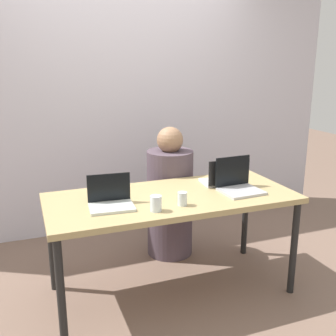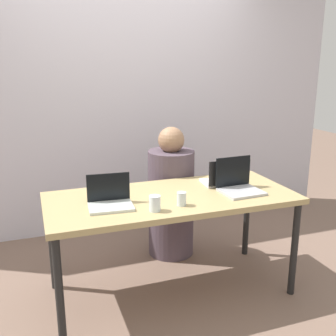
# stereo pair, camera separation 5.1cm
# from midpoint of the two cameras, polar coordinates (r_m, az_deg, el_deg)

# --- Properties ---
(ground_plane) EXTENTS (12.00, 12.00, 0.00)m
(ground_plane) POSITION_cam_midpoint_polar(r_m,az_deg,el_deg) (3.09, 0.03, -17.28)
(ground_plane) COLOR #765D4F
(back_wall) EXTENTS (4.52, 0.10, 2.42)m
(back_wall) POSITION_cam_midpoint_polar(r_m,az_deg,el_deg) (3.93, -7.05, 8.54)
(back_wall) COLOR silver
(back_wall) RESTS_ON ground
(desk) EXTENTS (1.74, 0.76, 0.75)m
(desk) POSITION_cam_midpoint_polar(r_m,az_deg,el_deg) (2.78, 0.03, -5.25)
(desk) COLOR tan
(desk) RESTS_ON ground
(person_at_center) EXTENTS (0.43, 0.43, 1.14)m
(person_at_center) POSITION_cam_midpoint_polar(r_m,az_deg,el_deg) (3.42, -0.15, -4.50)
(person_at_center) COLOR #4E404B
(person_at_center) RESTS_ON ground
(laptop_front_left) EXTENTS (0.30, 0.25, 0.20)m
(laptop_front_left) POSITION_cam_midpoint_polar(r_m,az_deg,el_deg) (2.57, -8.88, -4.63)
(laptop_front_left) COLOR silver
(laptop_front_left) RESTS_ON desk
(laptop_back_right) EXTENTS (0.34, 0.25, 0.21)m
(laptop_back_right) POSITION_cam_midpoint_polar(r_m,az_deg,el_deg) (3.02, 7.77, -1.51)
(laptop_back_right) COLOR silver
(laptop_back_right) RESTS_ON desk
(laptop_front_right) EXTENTS (0.30, 0.29, 0.24)m
(laptop_front_right) POSITION_cam_midpoint_polar(r_m,az_deg,el_deg) (2.88, 9.64, -2.30)
(laptop_front_right) COLOR #B4B4B9
(laptop_front_right) RESTS_ON desk
(water_glass_center) EXTENTS (0.06, 0.06, 0.09)m
(water_glass_center) POSITION_cam_midpoint_polar(r_m,az_deg,el_deg) (2.56, 1.53, -4.61)
(water_glass_center) COLOR silver
(water_glass_center) RESTS_ON desk
(water_glass_left) EXTENTS (0.07, 0.07, 0.10)m
(water_glass_left) POSITION_cam_midpoint_polar(r_m,az_deg,el_deg) (2.47, -2.35, -5.31)
(water_glass_left) COLOR silver
(water_glass_left) RESTS_ON desk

